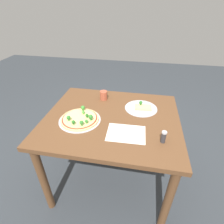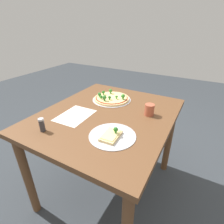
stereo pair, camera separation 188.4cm
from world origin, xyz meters
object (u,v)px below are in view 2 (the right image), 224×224
at_px(drinking_cup, 149,110).
at_px(condiment_shaker, 42,125).
at_px(pizza_tray_slice, 112,135).
at_px(pizza_tray_whole, 111,98).
at_px(dining_table, 107,126).

distance_m(drinking_cup, condiment_shaker, 0.72).
bearing_deg(pizza_tray_slice, condiment_shaker, 111.03).
xyz_separation_m(pizza_tray_whole, pizza_tray_slice, (-0.47, -0.27, -0.01)).
xyz_separation_m(dining_table, pizza_tray_slice, (-0.23, -0.17, 0.11)).
bearing_deg(pizza_tray_slice, dining_table, 36.28).
height_order(dining_table, condiment_shaker, condiment_shaker).
height_order(dining_table, pizza_tray_whole, pizza_tray_whole).
distance_m(dining_table, condiment_shaker, 0.47).
distance_m(pizza_tray_slice, condiment_shaker, 0.43).
xyz_separation_m(dining_table, pizza_tray_whole, (0.23, 0.09, 0.12)).
height_order(pizza_tray_slice, drinking_cup, drinking_cup).
bearing_deg(drinking_cup, pizza_tray_slice, 164.28).
bearing_deg(drinking_cup, dining_table, 115.16).
relative_size(dining_table, pizza_tray_whole, 3.29).
height_order(pizza_tray_slice, condiment_shaker, condiment_shaker).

